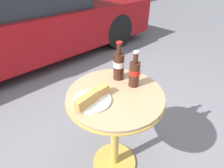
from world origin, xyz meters
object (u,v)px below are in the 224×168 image
Objects in this scene: lunch_plate_near at (92,98)px; parked_car at (21,21)px; bistro_table at (115,115)px; cola_bottle_left at (134,73)px; cola_bottle_right at (119,65)px.

parked_car is (0.48, 2.47, -0.14)m from lunch_plate_near.
parked_car reaches higher than bistro_table.
bistro_table is 3.08× the size of lunch_plate_near.
cola_bottle_left is 0.05× the size of parked_car.
lunch_plate_near is at bearing 169.62° from cola_bottle_left.
bistro_table is 0.33m from cola_bottle_right.
cola_bottle_left reaches higher than bistro_table.
cola_bottle_left is (0.14, -0.02, 0.27)m from bistro_table.
parked_car reaches higher than cola_bottle_right.
bistro_table is 3.15× the size of cola_bottle_left.
parked_car reaches higher than cola_bottle_left.
cola_bottle_left is 0.98× the size of lunch_plate_near.
lunch_plate_near is 2.52m from parked_car.
parked_car is at bearing 85.13° from cola_bottle_right.
cola_bottle_right reaches higher than bistro_table.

